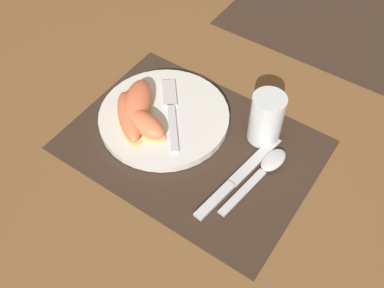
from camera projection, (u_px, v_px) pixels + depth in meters
name	position (u px, v px, depth m)	size (l,w,h in m)	color
ground_plane	(192.00, 145.00, 0.83)	(3.00, 3.00, 0.00)	brown
placemat	(192.00, 145.00, 0.83)	(0.45, 0.32, 0.00)	#38281E
placemat_far	(326.00, 21.00, 1.06)	(0.45, 0.32, 0.00)	#38281E
plate	(164.00, 117.00, 0.86)	(0.25, 0.25, 0.02)	white
juice_glass	(266.00, 121.00, 0.80)	(0.06, 0.06, 0.10)	silver
knife	(238.00, 178.00, 0.78)	(0.05, 0.22, 0.01)	silver
spoon	(265.00, 168.00, 0.79)	(0.05, 0.18, 0.01)	silver
fork	(171.00, 109.00, 0.86)	(0.13, 0.15, 0.00)	silver
citrus_wedge_0	(138.00, 103.00, 0.85)	(0.10, 0.13, 0.04)	#F4DB84
citrus_wedge_1	(135.00, 112.00, 0.84)	(0.12, 0.12, 0.03)	#F4DB84
citrus_wedge_2	(129.00, 117.00, 0.83)	(0.13, 0.12, 0.03)	#F4DB84
citrus_wedge_3	(143.00, 123.00, 0.82)	(0.11, 0.06, 0.04)	#F4DB84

